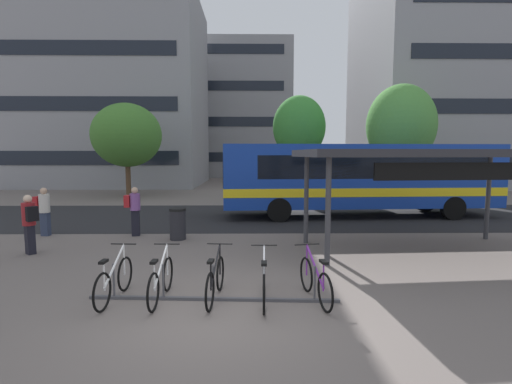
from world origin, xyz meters
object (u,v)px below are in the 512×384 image
commuter_red_pack_2 (134,208)px  parked_bicycle_black_2 (215,280)px  city_bus (358,177)px  transit_shelter (422,156)px  parked_bicycle_silver_3 (264,283)px  parked_bicycle_white_1 (161,281)px  street_tree_0 (127,135)px  parked_bicycle_white_0 (114,281)px  street_tree_2 (401,125)px  trash_bin (178,224)px  parked_bicycle_purple_4 (315,281)px  commuter_red_pack_1 (44,208)px  street_tree_1 (299,127)px  commuter_black_pack_0 (29,220)px

commuter_red_pack_2 → parked_bicycle_black_2: bearing=-70.0°
city_bus → transit_shelter: city_bus is taller
parked_bicycle_silver_3 → parked_bicycle_white_1: bearing=88.4°
parked_bicycle_silver_3 → street_tree_0: 19.71m
parked_bicycle_white_0 → street_tree_2: street_tree_2 is taller
parked_bicycle_black_2 → commuter_red_pack_2: 6.58m
city_bus → trash_bin: (-7.15, -4.45, -1.26)m
parked_bicycle_silver_3 → parked_bicycle_purple_4: (0.98, 0.06, 0.00)m
trash_bin → commuter_red_pack_1: bearing=172.4°
parked_bicycle_white_1 → trash_bin: trash_bin is taller
city_bus → commuter_red_pack_1: bearing=15.0°
street_tree_1 → street_tree_2: size_ratio=0.95×
trash_bin → street_tree_0: (-5.60, 12.29, 3.47)m
commuter_red_pack_1 → street_tree_0: bearing=102.1°
commuter_black_pack_0 → street_tree_1: size_ratio=0.25×
city_bus → parked_bicycle_white_1: 11.63m
parked_bicycle_purple_4 → transit_shelter: transit_shelter is taller
parked_bicycle_black_2 → parked_bicycle_silver_3: (0.93, -0.13, 0.00)m
commuter_red_pack_2 → commuter_black_pack_0: bearing=-143.4°
street_tree_1 → trash_bin: bearing=-113.3°
street_tree_0 → street_tree_1: street_tree_1 is taller
parked_bicycle_silver_3 → trash_bin: trash_bin is taller
city_bus → parked_bicycle_silver_3: size_ratio=7.04×
trash_bin → parked_bicycle_black_2: bearing=-71.5°
parked_bicycle_purple_4 → commuter_red_pack_1: 10.14m
commuter_black_pack_0 → parked_bicycle_black_2: bearing=-170.9°
transit_shelter → street_tree_0: (-12.84, 13.84, 1.25)m
parked_bicycle_black_2 → transit_shelter: bearing=-51.4°
city_bus → street_tree_1: street_tree_1 is taller
city_bus → street_tree_2: size_ratio=1.74×
parked_bicycle_black_2 → commuter_red_pack_1: (-6.39, 5.73, 0.57)m
parked_bicycle_silver_3 → parked_bicycle_purple_4: 0.98m
parked_bicycle_purple_4 → city_bus: bearing=-30.8°
city_bus → commuter_black_pack_0: city_bus is taller
street_tree_2 → parked_bicycle_white_0: bearing=-126.6°
parked_bicycle_purple_4 → street_tree_1: 18.81m
parked_bicycle_purple_4 → street_tree_2: 18.20m
commuter_red_pack_1 → commuter_black_pack_0: bearing=-61.3°
parked_bicycle_white_1 → street_tree_2: bearing=-32.4°
street_tree_1 → parked_bicycle_silver_3: bearing=-99.3°
trash_bin → commuter_black_pack_0: bearing=-154.9°
parked_bicycle_black_2 → city_bus: bearing=-23.9°
parked_bicycle_purple_4 → parked_bicycle_silver_3: bearing=83.0°
parked_bicycle_black_2 → street_tree_1: street_tree_1 is taller
street_tree_1 → parked_bicycle_black_2: bearing=-102.2°
parked_bicycle_silver_3 → commuter_red_pack_1: size_ratio=1.04×
parked_bicycle_white_0 → street_tree_1: size_ratio=0.26×
trash_bin → street_tree_1: street_tree_1 is taller
street_tree_0 → street_tree_1: (11.23, 0.75, 0.57)m
trash_bin → street_tree_2: street_tree_2 is taller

